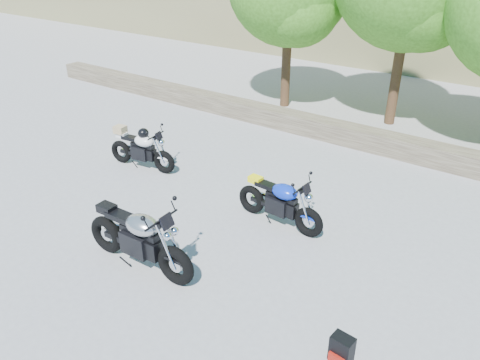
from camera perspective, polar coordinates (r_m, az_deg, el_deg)
name	(u,v)px	position (r m, az deg, el deg)	size (l,w,h in m)	color
ground	(199,234)	(8.64, -4.99, -6.56)	(90.00, 90.00, 0.00)	gray
stone_wall	(333,131)	(12.70, 11.25, 5.91)	(22.00, 0.55, 0.50)	#453A2E
silver_bike	(139,239)	(7.69, -12.21, -7.07)	(2.21, 0.70, 1.11)	black
white_bike	(141,148)	(11.04, -11.97, 3.81)	(1.80, 0.57, 1.00)	black
blue_bike	(280,203)	(8.69, 4.88, -2.77)	(1.88, 0.60, 0.94)	black
backpack	(341,350)	(6.43, 12.26, -19.55)	(0.30, 0.26, 0.38)	black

